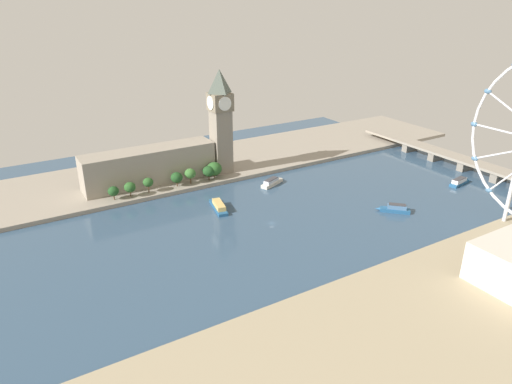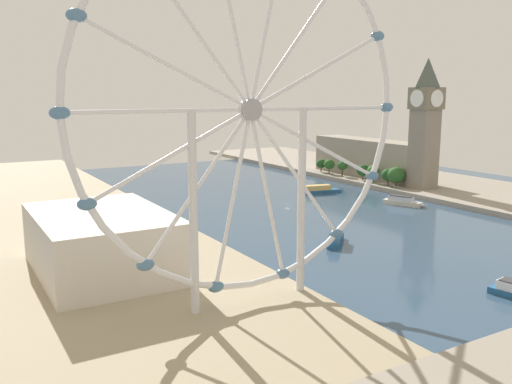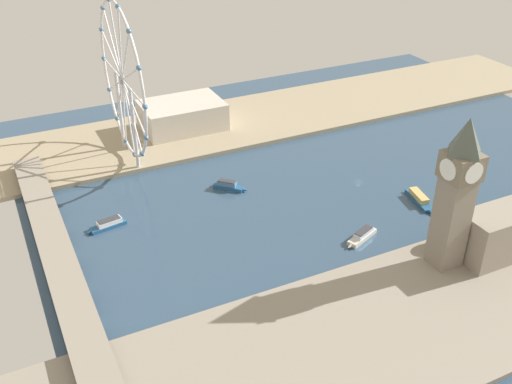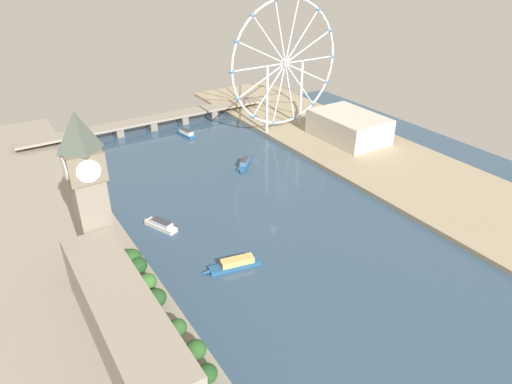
{
  "view_description": "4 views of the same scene",
  "coord_description": "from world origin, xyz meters",
  "px_view_note": "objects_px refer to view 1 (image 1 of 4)",
  "views": [
    {
      "loc": [
        222.99,
        -145.62,
        134.8
      ],
      "look_at": [
        -16.72,
        -1.76,
        16.04
      ],
      "focal_mm": 32.71,
      "sensor_mm": 36.0,
      "label": 1
    },
    {
      "loc": [
        170.2,
        256.14,
        62.76
      ],
      "look_at": [
        24.77,
        6.88,
        10.38
      ],
      "focal_mm": 38.42,
      "sensor_mm": 36.0,
      "label": 2
    },
    {
      "loc": [
        -273.93,
        207.87,
        190.18
      ],
      "look_at": [
        -16.23,
        82.32,
        22.0
      ],
      "focal_mm": 41.72,
      "sensor_mm": 36.0,
      "label": 3
    },
    {
      "loc": [
        -128.9,
        -183.67,
        145.94
      ],
      "look_at": [
        -2.2,
        15.7,
        17.33
      ],
      "focal_mm": 32.43,
      "sensor_mm": 36.0,
      "label": 4
    }
  ],
  "objects_px": {
    "tour_boat_2": "(272,182)",
    "tour_boat_3": "(460,182)",
    "tour_boat_0": "(395,209)",
    "tour_boat_1": "(219,206)",
    "parliament_block": "(149,166)",
    "river_bridge": "(466,162)",
    "clock_tower": "(221,120)"
  },
  "relations": [
    {
      "from": "parliament_block",
      "to": "clock_tower",
      "type": "bearing_deg",
      "value": 83.47
    },
    {
      "from": "tour_boat_2",
      "to": "parliament_block",
      "type": "bearing_deg",
      "value": 127.9
    },
    {
      "from": "river_bridge",
      "to": "tour_boat_0",
      "type": "height_order",
      "value": "river_bridge"
    },
    {
      "from": "parliament_block",
      "to": "tour_boat_3",
      "type": "xyz_separation_m",
      "value": [
        119.22,
        204.64,
        -14.11
      ]
    },
    {
      "from": "tour_boat_1",
      "to": "tour_boat_3",
      "type": "bearing_deg",
      "value": -95.53
    },
    {
      "from": "parliament_block",
      "to": "tour_boat_2",
      "type": "xyz_separation_m",
      "value": [
        45.79,
        80.44,
        -14.05
      ]
    },
    {
      "from": "tour_boat_2",
      "to": "tour_boat_0",
      "type": "bearing_deg",
      "value": -84.44
    },
    {
      "from": "parliament_block",
      "to": "river_bridge",
      "type": "height_order",
      "value": "parliament_block"
    },
    {
      "from": "clock_tower",
      "to": "tour_boat_1",
      "type": "xyz_separation_m",
      "value": [
        57.08,
        -32.04,
        -43.04
      ]
    },
    {
      "from": "tour_boat_0",
      "to": "tour_boat_2",
      "type": "relative_size",
      "value": 0.76
    },
    {
      "from": "clock_tower",
      "to": "tour_boat_2",
      "type": "bearing_deg",
      "value": 30.29
    },
    {
      "from": "parliament_block",
      "to": "tour_boat_3",
      "type": "relative_size",
      "value": 4.03
    },
    {
      "from": "parliament_block",
      "to": "tour_boat_0",
      "type": "distance_m",
      "value": 180.06
    },
    {
      "from": "parliament_block",
      "to": "tour_boat_2",
      "type": "distance_m",
      "value": 93.62
    },
    {
      "from": "river_bridge",
      "to": "tour_boat_3",
      "type": "height_order",
      "value": "river_bridge"
    },
    {
      "from": "tour_boat_2",
      "to": "tour_boat_3",
      "type": "xyz_separation_m",
      "value": [
        73.43,
        124.2,
        -0.05
      ]
    },
    {
      "from": "river_bridge",
      "to": "tour_boat_1",
      "type": "relative_size",
      "value": 7.06
    },
    {
      "from": "clock_tower",
      "to": "parliament_block",
      "type": "distance_m",
      "value": 64.72
    },
    {
      "from": "river_bridge",
      "to": "tour_boat_3",
      "type": "xyz_separation_m",
      "value": [
        18.51,
        -31.71,
        -4.6
      ]
    },
    {
      "from": "river_bridge",
      "to": "tour_boat_2",
      "type": "bearing_deg",
      "value": -109.41
    },
    {
      "from": "tour_boat_2",
      "to": "tour_boat_3",
      "type": "height_order",
      "value": "tour_boat_2"
    },
    {
      "from": "river_bridge",
      "to": "tour_boat_0",
      "type": "bearing_deg",
      "value": -75.72
    },
    {
      "from": "clock_tower",
      "to": "tour_boat_2",
      "type": "relative_size",
      "value": 3.27
    },
    {
      "from": "parliament_block",
      "to": "tour_boat_2",
      "type": "relative_size",
      "value": 4.0
    },
    {
      "from": "parliament_block",
      "to": "tour_boat_1",
      "type": "bearing_deg",
      "value": 21.83
    },
    {
      "from": "tour_boat_0",
      "to": "tour_boat_3",
      "type": "xyz_separation_m",
      "value": [
        -9.89,
        79.89,
        -0.23
      ]
    },
    {
      "from": "river_bridge",
      "to": "tour_boat_1",
      "type": "distance_m",
      "value": 214.12
    },
    {
      "from": "river_bridge",
      "to": "tour_boat_2",
      "type": "relative_size",
      "value": 8.93
    },
    {
      "from": "tour_boat_1",
      "to": "tour_boat_2",
      "type": "bearing_deg",
      "value": -60.27
    },
    {
      "from": "parliament_block",
      "to": "tour_boat_1",
      "type": "relative_size",
      "value": 3.17
    },
    {
      "from": "clock_tower",
      "to": "river_bridge",
      "type": "bearing_deg",
      "value": 62.24
    },
    {
      "from": "tour_boat_0",
      "to": "tour_boat_1",
      "type": "distance_m",
      "value": 118.87
    }
  ]
}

